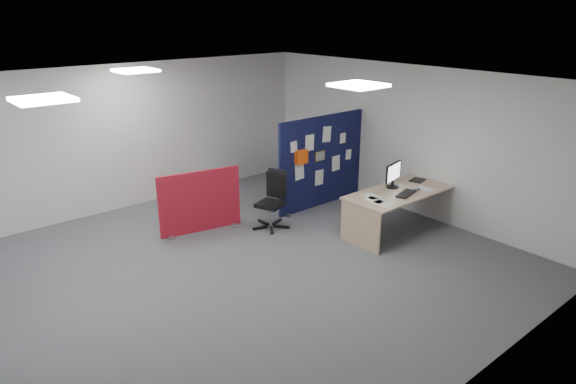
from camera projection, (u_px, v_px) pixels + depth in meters
floor at (198, 285)px, 7.12m from camera, size 9.00×9.00×0.00m
ceiling at (185, 89)px, 6.21m from camera, size 9.00×7.00×0.02m
wall_back at (92, 143)px, 9.18m from camera, size 9.00×0.02×2.70m
wall_front at (413, 305)px, 4.15m from camera, size 9.00×0.02×2.70m
wall_right at (407, 140)px, 9.41m from camera, size 0.02×7.00×2.70m
ceiling_lights at (183, 83)px, 6.90m from camera, size 4.10×4.10×0.04m
navy_divider at (322, 161)px, 9.77m from camera, size 2.12×0.30×1.75m
main_desk at (397, 199)px, 8.70m from camera, size 2.00×0.89×0.73m
monitor_main at (393, 174)px, 8.69m from camera, size 0.49×0.21×0.44m
keyboard at (406, 194)px, 8.44m from camera, size 0.48×0.29×0.02m
mouse at (417, 189)px, 8.64m from camera, size 0.10×0.06×0.03m
paper_tray at (417, 180)px, 9.13m from camera, size 0.33×0.28×0.01m
red_divider at (200, 202)px, 8.69m from camera, size 1.41×0.34×1.07m
office_chair at (273, 196)px, 8.87m from camera, size 0.65×0.63×0.98m
desk_papers at (390, 194)px, 8.46m from camera, size 1.34×0.84×0.00m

